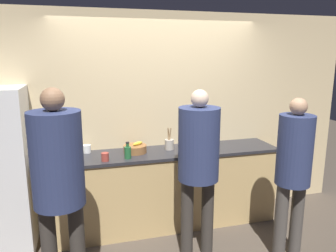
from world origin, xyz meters
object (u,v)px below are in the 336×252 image
object	(u,v)px
bottle_green	(128,152)
cup_red	(105,157)
bottle_amber	(193,146)
person_center	(199,156)
fruit_bowl	(135,149)
potted_plant	(60,146)
person_right	(293,166)
person_left	(58,174)
utensil_crock	(169,144)
cup_white	(87,149)

from	to	relation	value
bottle_green	cup_red	distance (m)	0.25
bottle_amber	person_center	bearing A→B (deg)	-105.12
fruit_bowl	potted_plant	distance (m)	0.86
bottle_green	bottle_amber	distance (m)	0.81
person_center	bottle_green	world-z (taller)	person_center
person_center	cup_red	bearing A→B (deg)	150.33
person_right	cup_red	world-z (taller)	person_right
cup_red	person_left	bearing A→B (deg)	-118.02
person_left	cup_red	distance (m)	0.94
fruit_bowl	bottle_green	world-z (taller)	bottle_green
bottle_amber	cup_red	size ratio (longest dim) A/B	1.60
person_right	bottle_amber	bearing A→B (deg)	129.00
person_left	person_right	world-z (taller)	person_left
cup_red	potted_plant	distance (m)	0.58
utensil_crock	cup_white	bearing A→B (deg)	172.58
utensil_crock	person_left	bearing A→B (deg)	-139.09
person_right	bottle_amber	world-z (taller)	person_right
fruit_bowl	cup_white	world-z (taller)	fruit_bowl
bottle_amber	utensil_crock	bearing A→B (deg)	153.84
bottle_green	potted_plant	distance (m)	0.79
person_left	fruit_bowl	xyz separation A→B (m)	(0.81, 1.05, -0.14)
utensil_crock	bottle_green	size ratio (longest dim) A/B	1.42
person_center	cup_red	world-z (taller)	person_center
bottle_amber	cup_white	world-z (taller)	bottle_amber
bottle_green	person_center	bearing A→B (deg)	-39.72
person_right	fruit_bowl	distance (m)	1.75
utensil_crock	bottle_amber	bearing A→B (deg)	-26.16
person_left	person_right	xyz separation A→B (m)	(2.23, 0.03, -0.14)
utensil_crock	cup_red	xyz separation A→B (m)	(-0.79, -0.25, -0.02)
cup_red	potted_plant	size ratio (longest dim) A/B	0.44
cup_red	potted_plant	xyz separation A→B (m)	(-0.48, 0.32, 0.07)
fruit_bowl	utensil_crock	xyz separation A→B (m)	(0.42, 0.02, 0.02)
person_center	fruit_bowl	xyz separation A→B (m)	(-0.52, 0.73, -0.09)
utensil_crock	cup_white	xyz separation A→B (m)	(-0.97, 0.13, -0.02)
utensil_crock	person_center	bearing A→B (deg)	-82.86
person_left	cup_white	distance (m)	1.23
person_right	utensil_crock	bearing A→B (deg)	133.88
person_left	cup_red	bearing A→B (deg)	61.98
bottle_green	utensil_crock	bearing A→B (deg)	22.29
fruit_bowl	cup_red	size ratio (longest dim) A/B	2.95
person_center	bottle_green	size ratio (longest dim) A/B	9.26
fruit_bowl	bottle_amber	distance (m)	0.70
person_right	cup_red	size ratio (longest dim) A/B	18.27
utensil_crock	potted_plant	bearing A→B (deg)	176.59
bottle_green	potted_plant	bearing A→B (deg)	157.76
person_center	bottle_amber	xyz separation A→B (m)	(0.17, 0.62, -0.08)
bottle_green	bottle_amber	xyz separation A→B (m)	(0.80, 0.09, -0.02)
fruit_bowl	cup_white	bearing A→B (deg)	164.98
cup_red	bottle_amber	bearing A→B (deg)	6.30
fruit_bowl	cup_red	world-z (taller)	fruit_bowl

